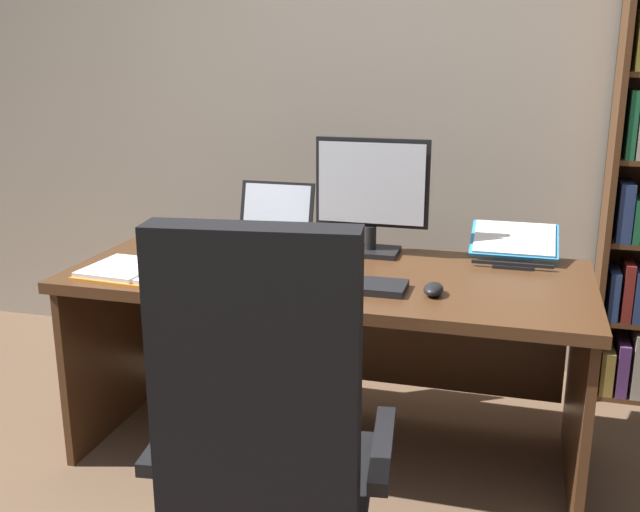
% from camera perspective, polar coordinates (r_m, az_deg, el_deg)
% --- Properties ---
extents(wall_back, '(5.36, 0.12, 2.66)m').
position_cam_1_polar(wall_back, '(3.55, 8.28, 12.94)').
color(wall_back, '#A89E8E').
rests_on(wall_back, ground).
extents(desk, '(1.85, 0.80, 0.72)m').
position_cam_1_polar(desk, '(2.79, 1.06, -4.37)').
color(desk, '#4C2D19').
rests_on(desk, ground).
extents(office_chair, '(0.65, 0.60, 1.13)m').
position_cam_1_polar(office_chair, '(1.92, -4.09, -16.20)').
color(office_chair, black).
rests_on(office_chair, ground).
extents(monitor, '(0.44, 0.16, 0.45)m').
position_cam_1_polar(monitor, '(2.84, 4.01, 4.55)').
color(monitor, black).
rests_on(monitor, desk).
extents(laptop, '(0.32, 0.31, 0.24)m').
position_cam_1_polar(laptop, '(2.99, -3.96, 1.76)').
color(laptop, black).
rests_on(laptop, desk).
extents(keyboard, '(0.42, 0.15, 0.02)m').
position_cam_1_polar(keyboard, '(2.47, 1.84, -2.18)').
color(keyboard, black).
rests_on(keyboard, desk).
extents(computer_mouse, '(0.06, 0.10, 0.04)m').
position_cam_1_polar(computer_mouse, '(2.42, 8.76, -2.55)').
color(computer_mouse, black).
rests_on(computer_mouse, desk).
extents(reading_stand_with_book, '(0.32, 0.27, 0.12)m').
position_cam_1_polar(reading_stand_with_book, '(2.88, 14.76, 0.95)').
color(reading_stand_with_book, black).
rests_on(reading_stand_with_book, desk).
extents(open_binder, '(0.52, 0.32, 0.02)m').
position_cam_1_polar(open_binder, '(2.66, -12.80, -1.25)').
color(open_binder, orange).
rests_on(open_binder, desk).
extents(notepad, '(0.15, 0.21, 0.01)m').
position_cam_1_polar(notepad, '(2.69, -4.86, -0.90)').
color(notepad, white).
rests_on(notepad, desk).
extents(pen, '(0.14, 0.03, 0.01)m').
position_cam_1_polar(pen, '(2.68, -4.46, -0.75)').
color(pen, black).
rests_on(pen, notepad).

